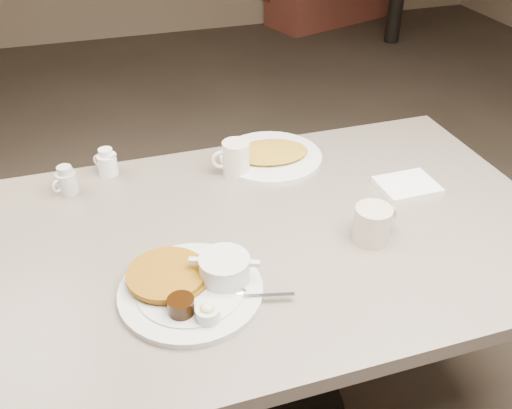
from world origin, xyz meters
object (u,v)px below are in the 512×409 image
object	(u,v)px
main_plate	(194,283)
creamer_right	(107,163)
coffee_mug_near	(373,223)
diner_table	(258,284)
creamer_left	(66,181)
hash_plate	(271,155)
coffee_mug_far	(235,159)

from	to	relation	value
main_plate	creamer_right	bearing A→B (deg)	103.50
main_plate	coffee_mug_near	bearing A→B (deg)	6.12
diner_table	creamer_left	bearing A→B (deg)	143.33
diner_table	creamer_left	size ratio (longest dim) A/B	18.75
diner_table	hash_plate	xyz separation A→B (m)	(0.14, 0.33, 0.18)
diner_table	hash_plate	distance (m)	0.40
coffee_mug_near	creamer_left	world-z (taller)	coffee_mug_near
creamer_left	creamer_right	bearing A→B (deg)	30.19
coffee_mug_near	creamer_right	distance (m)	0.76
main_plate	coffee_mug_far	size ratio (longest dim) A/B	3.53
main_plate	coffee_mug_far	bearing A→B (deg)	63.73
diner_table	coffee_mug_far	bearing A→B (deg)	85.63
main_plate	creamer_right	size ratio (longest dim) A/B	5.06
coffee_mug_near	coffee_mug_far	xyz separation A→B (m)	(-0.23, 0.39, 0.00)
coffee_mug_far	creamer_left	size ratio (longest dim) A/B	1.43
main_plate	creamer_left	xyz separation A→B (m)	(-0.24, 0.48, 0.01)
diner_table	main_plate	size ratio (longest dim) A/B	3.70
creamer_right	hash_plate	distance (m)	0.47
coffee_mug_near	creamer_left	bearing A→B (deg)	147.91
diner_table	creamer_right	distance (m)	0.55
coffee_mug_near	coffee_mug_far	size ratio (longest dim) A/B	1.16
coffee_mug_near	diner_table	bearing A→B (deg)	157.08
creamer_right	coffee_mug_far	bearing A→B (deg)	-17.57
coffee_mug_far	creamer_left	bearing A→B (deg)	174.54
diner_table	main_plate	distance (m)	0.31
creamer_right	main_plate	bearing A→B (deg)	-76.50
coffee_mug_near	creamer_left	distance (m)	0.81
coffee_mug_near	creamer_left	xyz separation A→B (m)	(-0.69, 0.43, -0.01)
creamer_right	hash_plate	size ratio (longest dim) A/B	0.24
main_plate	creamer_right	world-z (taller)	creamer_right
main_plate	coffee_mug_near	world-z (taller)	coffee_mug_near
creamer_right	hash_plate	bearing A→B (deg)	-7.46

